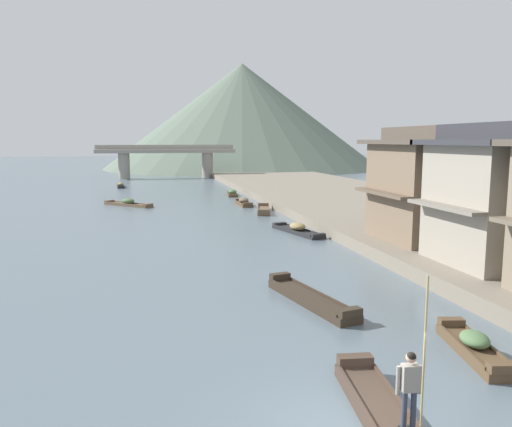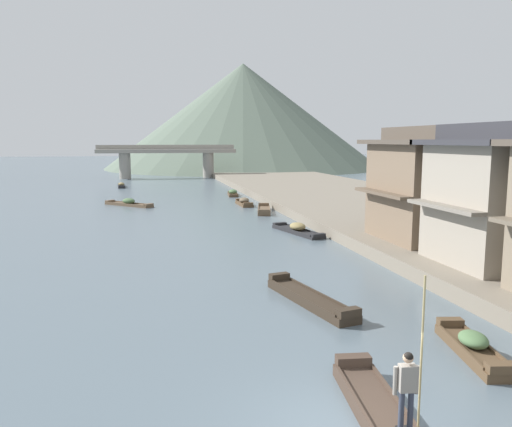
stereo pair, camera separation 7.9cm
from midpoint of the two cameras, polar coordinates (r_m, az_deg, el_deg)
name	(u,v)px [view 2 (the right image)]	position (r m, az deg, el deg)	size (l,w,h in m)	color
riverbank_right	(389,209)	(44.61, 14.67, 0.50)	(18.00, 110.00, 0.68)	slate
boat_foreground_poled	(381,414)	(12.25, 13.97, -20.87)	(1.57, 4.77, 0.57)	#423328
boatman_person	(408,382)	(10.53, 16.82, -17.54)	(0.57, 0.29, 3.04)	black
boat_moored_nearest	(310,299)	(19.54, 6.14, -9.45)	(2.03, 5.39, 0.57)	#33281E
boat_moored_second	(233,193)	(56.83, -2.56, 2.27)	(1.43, 3.78, 0.69)	brown
boat_moored_third	(244,202)	(48.29, -1.29, 1.25)	(1.08, 3.78, 0.73)	brown
boat_moored_far	(473,347)	(16.27, 23.18, -13.52)	(1.53, 3.70, 0.69)	brown
boat_midriver_drifting	(121,186)	(69.46, -14.76, 3.04)	(1.11, 4.35, 0.61)	#232326
boat_midriver_upstream	(298,230)	(33.89, 4.73, -1.80)	(2.28, 5.26, 0.71)	#232326
boat_upstream_distant	(264,210)	(43.56, 0.94, 0.37)	(2.05, 4.73, 0.53)	brown
boat_crossing_west	(129,203)	(49.34, -13.97, 1.11)	(4.57, 4.65, 0.71)	brown
house_waterfront_second	(496,196)	(24.54, 25.30, 1.81)	(5.55, 5.72, 6.14)	gray
house_waterfront_tall	(433,185)	(29.55, 19.19, 3.07)	(6.52, 6.32, 6.14)	#75604C
stone_bridge	(167,157)	(84.65, -9.87, 6.26)	(22.31, 2.40, 5.37)	gray
hill_far_west	(243,116)	(115.71, -1.42, 10.81)	(60.79, 60.79, 22.84)	#5B6B5B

